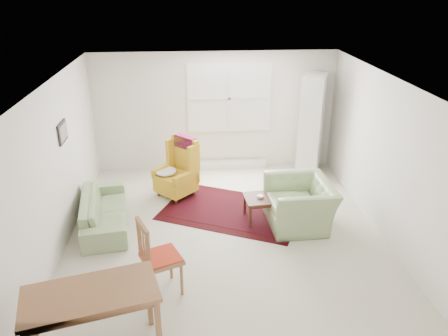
{
  "coord_description": "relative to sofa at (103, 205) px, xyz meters",
  "views": [
    {
      "loc": [
        -0.51,
        -6.04,
        3.84
      ],
      "look_at": [
        0.0,
        0.3,
        1.05
      ],
      "focal_mm": 35.0,
      "sensor_mm": 36.0,
      "label": 1
    }
  ],
  "objects": [
    {
      "name": "room",
      "position": [
        2.02,
        -0.28,
        0.89
      ],
      "size": [
        5.04,
        5.54,
        2.51
      ],
      "color": "beige",
      "rests_on": "ground"
    },
    {
      "name": "rug",
      "position": [
        2.17,
        0.28,
        -0.35
      ],
      "size": [
        2.8,
        2.39,
        0.02
      ],
      "primitive_type": null,
      "rotation": [
        0.0,
        0.0,
        -0.43
      ],
      "color": "black",
      "rests_on": "ground"
    },
    {
      "name": "sofa",
      "position": [
        0.0,
        0.0,
        0.0
      ],
      "size": [
        0.97,
        1.89,
        0.73
      ],
      "primitive_type": "imported",
      "rotation": [
        0.0,
        0.0,
        1.72
      ],
      "color": "#829C68",
      "rests_on": "ground"
    },
    {
      "name": "armchair",
      "position": [
        3.26,
        -0.23,
        0.09
      ],
      "size": [
        1.07,
        1.21,
        0.91
      ],
      "primitive_type": "imported",
      "rotation": [
        0.0,
        0.0,
        -1.52
      ],
      "color": "#829C68",
      "rests_on": "ground"
    },
    {
      "name": "wingback_chair",
      "position": [
        1.17,
        0.99,
        0.2
      ],
      "size": [
        0.94,
        0.94,
        1.12
      ],
      "primitive_type": null,
      "rotation": [
        0.0,
        0.0,
        -0.78
      ],
      "color": "gold",
      "rests_on": "ground"
    },
    {
      "name": "coffee_table",
      "position": [
        2.62,
        -0.04,
        -0.15
      ],
      "size": [
        0.56,
        0.56,
        0.42
      ],
      "primitive_type": null,
      "rotation": [
        0.0,
        0.0,
        0.09
      ],
      "color": "#482316",
      "rests_on": "ground"
    },
    {
      "name": "stool",
      "position": [
        1.0,
        1.01,
        -0.11
      ],
      "size": [
        0.49,
        0.49,
        0.52
      ],
      "primitive_type": null,
      "rotation": [
        0.0,
        0.0,
        0.34
      ],
      "color": "white",
      "rests_on": "ground"
    },
    {
      "name": "cabinet",
      "position": [
        3.97,
        1.86,
        0.68
      ],
      "size": [
        0.72,
        0.94,
        2.08
      ],
      "primitive_type": null,
      "rotation": [
        0.0,
        0.0,
        -0.39
      ],
      "color": "white",
      "rests_on": "ground"
    },
    {
      "name": "desk",
      "position": [
        0.4,
        -2.84,
        0.07
      ],
      "size": [
        1.5,
        1.01,
        0.87
      ],
      "primitive_type": null,
      "rotation": [
        0.0,
        0.0,
        0.26
      ],
      "color": "brown",
      "rests_on": "ground"
    },
    {
      "name": "desk_chair",
      "position": [
        1.06,
        -1.79,
        0.18
      ],
      "size": [
        0.62,
        0.62,
        1.08
      ],
      "primitive_type": null,
      "rotation": [
        0.0,
        0.0,
        1.97
      ],
      "color": "brown",
      "rests_on": "ground"
    }
  ]
}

